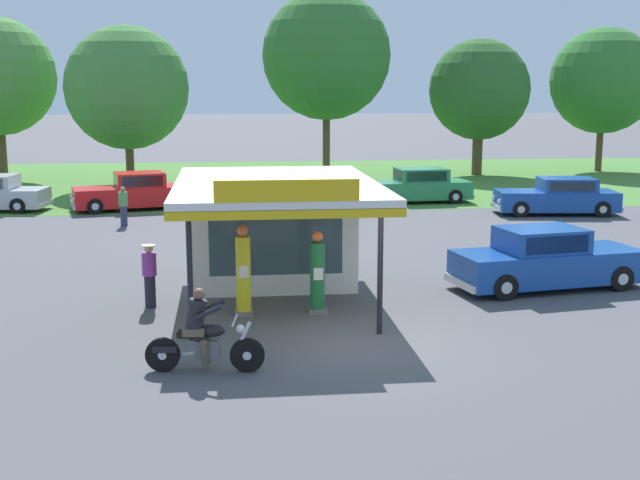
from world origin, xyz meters
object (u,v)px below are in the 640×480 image
gas_pump_offside (317,276)px  motorcycle_with_rider (202,337)px  parked_car_back_row_right (134,193)px  bystander_strolling_foreground (150,274)px  parked_car_back_row_far_left (558,197)px  parked_car_back_row_far_right (276,201)px  bystander_leaning_by_kiosk (123,206)px  featured_classic_sedan (546,261)px  gas_pump_nearside (243,274)px  parked_car_back_row_centre_left (413,187)px

gas_pump_offside → motorcycle_with_rider: bearing=-123.9°
parked_car_back_row_right → bystander_strolling_foreground: size_ratio=3.51×
parked_car_back_row_far_left → parked_car_back_row_right: bearing=169.0°
bystander_strolling_foreground → parked_car_back_row_far_right: bearing=73.8°
parked_car_back_row_right → bystander_leaning_by_kiosk: bearing=-89.0°
parked_car_back_row_far_left → featured_classic_sedan: bearing=-113.8°
motorcycle_with_rider → parked_car_back_row_right: motorcycle_with_rider is taller
motorcycle_with_rider → parked_car_back_row_far_left: bearing=51.3°
parked_car_back_row_right → bystander_strolling_foreground: 16.45m
gas_pump_offside → featured_classic_sedan: size_ratio=0.37×
gas_pump_nearside → parked_car_back_row_far_right: 14.20m
gas_pump_offside → bystander_leaning_by_kiosk: gas_pump_offside is taller
gas_pump_offside → parked_car_back_row_far_right: (-0.08, 14.10, -0.21)m
gas_pump_nearside → bystander_strolling_foreground: gas_pump_nearside is taller
gas_pump_offside → bystander_leaning_by_kiosk: bearing=114.7°
featured_classic_sedan → parked_car_back_row_centre_left: 16.37m
parked_car_back_row_right → parked_car_back_row_far_right: (5.92, -3.14, -0.04)m
gas_pump_nearside → parked_car_back_row_centre_left: bearing=65.8°
gas_pump_nearside → parked_car_back_row_far_left: 19.13m
parked_car_back_row_far_left → parked_car_back_row_centre_left: (-5.14, 4.20, 0.01)m
parked_car_back_row_centre_left → parked_car_back_row_far_right: bearing=-148.8°
gas_pump_nearside → motorcycle_with_rider: bearing=-102.5°
parked_car_back_row_centre_left → gas_pump_nearside: bearing=-114.2°
parked_car_back_row_far_right → parked_car_back_row_centre_left: 7.56m
motorcycle_with_rider → gas_pump_offside: bearing=56.1°
parked_car_back_row_far_right → bystander_strolling_foreground: bearing=-106.2°
bystander_strolling_foreground → bystander_leaning_by_kiosk: bearing=99.6°
parked_car_back_row_far_right → featured_classic_sedan: bearing=-63.4°
motorcycle_with_rider → parked_car_back_row_right: size_ratio=0.41×
parked_car_back_row_right → bystander_leaning_by_kiosk: parked_car_back_row_right is taller
parked_car_back_row_far_left → parked_car_back_row_right: 17.86m
gas_pump_nearside → parked_car_back_row_right: (-4.30, 17.23, -0.25)m
parked_car_back_row_right → motorcycle_with_rider: bearing=-80.6°
gas_pump_nearside → motorcycle_with_rider: size_ratio=0.95×
featured_classic_sedan → bystander_leaning_by_kiosk: 16.47m
parked_car_back_row_far_left → parked_car_back_row_right: size_ratio=0.97×
parked_car_back_row_right → bystander_strolling_foreground: bearing=-82.7°
parked_car_back_row_far_right → parked_car_back_row_right: bearing=152.1°
parked_car_back_row_far_left → parked_car_back_row_right: (-17.53, 3.42, 0.01)m
parked_car_back_row_far_right → bystander_leaning_by_kiosk: size_ratio=3.83×
featured_classic_sedan → parked_car_back_row_centre_left: bearing=89.1°
featured_classic_sedan → parked_car_back_row_far_left: featured_classic_sedan is taller
motorcycle_with_rider → bystander_strolling_foreground: size_ratio=1.44×
gas_pump_offside → parked_car_back_row_centre_left: gas_pump_offside is taller
gas_pump_nearside → bystander_leaning_by_kiosk: size_ratio=1.40×
bystander_leaning_by_kiosk → motorcycle_with_rider: bearing=-78.5°
parked_car_back_row_far_left → parked_car_back_row_far_right: bearing=178.6°
parked_car_back_row_far_right → parked_car_back_row_far_left: bearing=-1.4°
motorcycle_with_rider → gas_pump_nearside: bearing=77.5°
gas_pump_nearside → parked_car_back_row_right: size_ratio=0.39×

